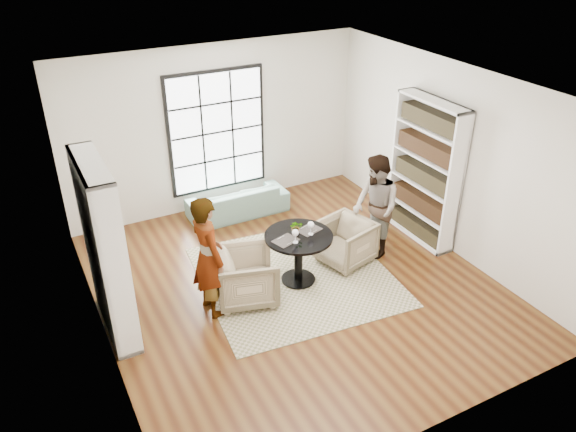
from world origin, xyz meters
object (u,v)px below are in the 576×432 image
armchair_left (247,276)px  flower_centerpiece (296,227)px  armchair_right (345,242)px  person_left (208,257)px  person_right (376,207)px  wine_glass_left (295,233)px  sofa (238,201)px  wine_glass_right (311,225)px  pedestal_table (299,248)px

armchair_left → flower_centerpiece: 1.00m
armchair_right → person_left: person_left is taller
person_right → wine_glass_left: person_right is taller
sofa → wine_glass_right: 2.53m
armchair_left → wine_glass_left: bearing=-82.2°
flower_centerpiece → armchair_left: bearing=-172.5°
sofa → person_right: bearing=122.1°
wine_glass_left → person_left: bearing=175.4°
pedestal_table → armchair_left: size_ratio=1.18×
pedestal_table → wine_glass_right: wine_glass_right is taller
wine_glass_left → sofa: bearing=86.1°
person_right → wine_glass_right: 1.30m
pedestal_table → person_right: 1.48m
armchair_left → flower_centerpiece: size_ratio=4.09×
pedestal_table → wine_glass_left: wine_glass_left is taller
pedestal_table → wine_glass_left: 0.43m
wine_glass_left → flower_centerpiece: size_ratio=1.03×
pedestal_table → person_right: size_ratio=0.60×
sofa → person_right: 2.72m
armchair_left → person_right: size_ratio=0.50×
pedestal_table → sofa: bearing=89.2°
wine_glass_left → wine_glass_right: bearing=17.0°
sofa → flower_centerpiece: flower_centerpiece is taller
armchair_left → wine_glass_left: wine_glass_left is taller
armchair_right → person_left: 2.37m
wine_glass_left → wine_glass_right: wine_glass_left is taller
pedestal_table → person_right: (1.45, 0.13, 0.26)m
armchair_left → person_right: person_right is taller
armchair_left → flower_centerpiece: bearing=-66.6°
wine_glass_left → pedestal_table: bearing=47.8°
armchair_left → wine_glass_left: size_ratio=3.98×
armchair_left → wine_glass_right: bearing=-74.6°
person_left → person_right: size_ratio=1.05×
person_left → wine_glass_left: size_ratio=8.31×
armchair_right → wine_glass_left: bearing=-90.2°
armchair_right → wine_glass_left: wine_glass_left is taller
pedestal_table → armchair_left: bearing=-176.7°
sofa → wine_glass_right: (0.13, -2.43, 0.69)m
pedestal_table → person_right: bearing=5.0°
armchair_right → wine_glass_right: wine_glass_right is taller
wine_glass_right → armchair_right: bearing=14.2°
person_left → wine_glass_left: bearing=-100.4°
armchair_right → person_left: (-2.30, -0.18, 0.53)m
person_left → person_right: person_left is taller
person_right → armchair_left: bearing=-76.9°
person_right → wine_glass_right: person_right is taller
armchair_left → person_left: bearing=105.9°
armchair_right → flower_centerpiece: bearing=-101.2°
armchair_right → sofa: bearing=-174.2°
pedestal_table → person_left: person_left is taller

